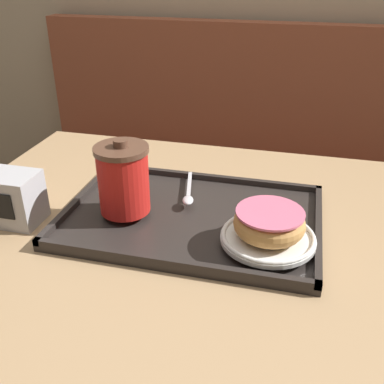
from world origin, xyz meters
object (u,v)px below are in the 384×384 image
object	(u,v)px
coffee_cup_front	(123,179)
donut_chocolate_glazed	(269,223)
spoon	(188,195)
napkin_dispenser	(9,198)

from	to	relation	value
coffee_cup_front	donut_chocolate_glazed	xyz separation A→B (m)	(0.28, -0.04, -0.03)
spoon	napkin_dispenser	world-z (taller)	napkin_dispenser
spoon	napkin_dispenser	bearing A→B (deg)	-79.83
coffee_cup_front	donut_chocolate_glazed	size ratio (longest dim) A/B	1.18
spoon	donut_chocolate_glazed	bearing A→B (deg)	43.34
donut_chocolate_glazed	coffee_cup_front	bearing A→B (deg)	171.87
donut_chocolate_glazed	napkin_dispenser	bearing A→B (deg)	-178.34
donut_chocolate_glazed	spoon	bearing A→B (deg)	145.61
coffee_cup_front	spoon	distance (m)	0.15
coffee_cup_front	spoon	size ratio (longest dim) A/B	0.96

